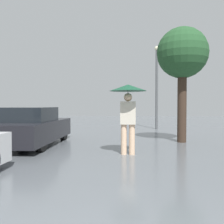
{
  "coord_description": "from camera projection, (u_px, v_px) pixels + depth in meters",
  "views": [
    {
      "loc": [
        0.22,
        -1.08,
        1.38
      ],
      "look_at": [
        -0.26,
        5.82,
        1.18
      ],
      "focal_mm": 40.0,
      "sensor_mm": 36.0,
      "label": 1
    }
  ],
  "objects": [
    {
      "name": "pedestrian",
      "position": [
        128.0,
        101.0,
        6.88
      ],
      "size": [
        1.03,
        1.03,
        1.94
      ],
      "color": "beige",
      "rests_on": "ground_plane"
    },
    {
      "name": "parked_car_farthest",
      "position": [
        30.0,
        127.0,
        8.55
      ],
      "size": [
        1.84,
        4.04,
        1.3
      ],
      "color": "black",
      "rests_on": "ground_plane"
    },
    {
      "name": "tree",
      "position": [
        182.0,
        55.0,
        9.14
      ],
      "size": [
        1.86,
        1.86,
        4.22
      ],
      "color": "#38281E",
      "rests_on": "ground_plane"
    },
    {
      "name": "street_lamp",
      "position": [
        157.0,
        83.0,
        14.2
      ],
      "size": [
        0.27,
        0.27,
        4.72
      ],
      "color": "#515456",
      "rests_on": "ground_plane"
    }
  ]
}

